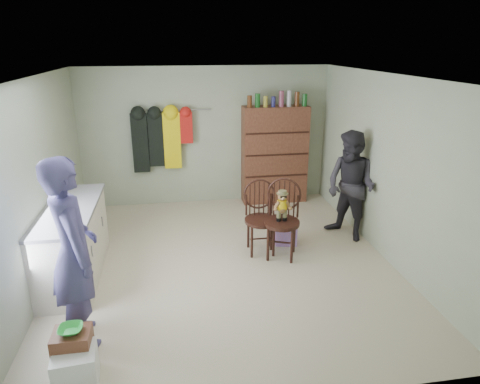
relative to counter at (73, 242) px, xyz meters
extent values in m
plane|color=beige|center=(1.95, 0.00, -0.47)|extent=(5.00, 5.00, 0.00)
plane|color=#ABB698|center=(1.95, 2.50, 0.78)|extent=(4.50, 0.00, 4.50)
plane|color=#ABB698|center=(-0.30, 0.00, 0.78)|extent=(0.00, 5.00, 5.00)
plane|color=#ABB698|center=(4.20, 0.00, 0.78)|extent=(0.00, 5.00, 5.00)
plane|color=white|center=(1.95, 0.00, 2.03)|extent=(5.00, 5.00, 0.00)
cube|color=silver|center=(0.00, 0.00, -0.02)|extent=(0.60, 1.80, 0.90)
cube|color=slate|center=(0.00, 0.00, 0.45)|extent=(0.64, 1.86, 0.04)
cylinder|color=#99999E|center=(0.31, -0.45, 0.07)|extent=(0.02, 0.02, 0.14)
cylinder|color=#99999E|center=(0.31, 0.45, 0.07)|extent=(0.02, 0.02, 0.14)
cube|color=brown|center=(0.34, -1.88, -0.24)|extent=(0.33, 0.28, 0.47)
imported|color=green|center=(0.34, -1.88, 0.02)|extent=(0.21, 0.21, 0.05)
cube|color=white|center=(0.37, -2.00, -0.30)|extent=(0.40, 0.38, 0.35)
cylinder|color=#321811|center=(2.76, 0.05, 0.05)|extent=(0.64, 0.64, 0.05)
cylinder|color=#321811|center=(2.55, -0.04, -0.23)|extent=(0.04, 0.04, 0.49)
cylinder|color=#321811|center=(2.86, -0.16, -0.23)|extent=(0.04, 0.04, 0.49)
cylinder|color=#321811|center=(2.67, 0.27, -0.23)|extent=(0.04, 0.04, 0.49)
cylinder|color=#321811|center=(2.98, 0.15, -0.23)|extent=(0.04, 0.04, 0.49)
torus|color=#321811|center=(2.84, 0.23, 0.40)|extent=(0.46, 0.20, 0.48)
cylinder|color=#321811|center=(2.65, 0.29, 0.23)|extent=(0.03, 0.03, 0.33)
cylinder|color=#321811|center=(3.01, 0.15, 0.23)|extent=(0.03, 0.03, 0.33)
cylinder|color=yellow|center=(2.76, 0.07, 0.30)|extent=(0.14, 0.14, 0.13)
cylinder|color=#475128|center=(2.76, 0.07, 0.17)|extent=(0.08, 0.08, 0.20)
sphere|color=#9E7042|center=(2.76, 0.07, 0.43)|extent=(0.12, 0.12, 0.12)
cylinder|color=#475128|center=(2.76, 0.07, 0.49)|extent=(0.11, 0.11, 0.04)
cube|color=black|center=(2.76, 0.01, 0.44)|extent=(0.09, 0.01, 0.02)
cylinder|color=#321811|center=(2.51, 0.23, 0.02)|extent=(0.48, 0.48, 0.05)
cylinder|color=#321811|center=(2.35, 0.08, -0.24)|extent=(0.04, 0.04, 0.47)
cylinder|color=#321811|center=(2.66, 0.07, -0.24)|extent=(0.04, 0.04, 0.47)
cylinder|color=#321811|center=(2.36, 0.41, -0.24)|extent=(0.04, 0.04, 0.47)
cylinder|color=#321811|center=(2.67, 0.40, -0.24)|extent=(0.04, 0.04, 0.47)
torus|color=#321811|center=(2.51, 0.42, 0.35)|extent=(0.45, 0.04, 0.45)
cylinder|color=#321811|center=(2.33, 0.42, 0.20)|extent=(0.03, 0.03, 0.31)
cylinder|color=#321811|center=(2.70, 0.41, 0.20)|extent=(0.03, 0.03, 0.31)
cube|color=pink|center=(2.94, 0.44, -0.30)|extent=(0.36, 0.30, 0.34)
imported|color=#484279|center=(0.32, -1.33, 0.49)|extent=(0.69, 0.82, 1.93)
imported|color=#2D2B33|center=(3.94, 0.51, 0.36)|extent=(0.96, 1.02, 1.67)
cube|color=brown|center=(3.20, 2.30, 0.43)|extent=(1.20, 0.38, 1.80)
cube|color=#321811|center=(3.20, 2.11, 0.08)|extent=(1.16, 0.02, 0.03)
cube|color=#321811|center=(3.20, 2.11, 0.48)|extent=(1.16, 0.02, 0.03)
cube|color=#321811|center=(3.20, 2.11, 0.88)|extent=(1.16, 0.02, 0.03)
cylinder|color=#592D14|center=(2.70, 2.20, 1.43)|extent=(0.08, 0.08, 0.21)
cylinder|color=#19591E|center=(2.84, 2.20, 1.45)|extent=(0.09, 0.09, 0.24)
cylinder|color=#A59933|center=(2.99, 2.20, 1.42)|extent=(0.07, 0.07, 0.19)
cylinder|color=navy|center=(3.13, 2.20, 1.42)|extent=(0.07, 0.07, 0.18)
cylinder|color=#8C3F59|center=(3.27, 2.20, 1.47)|extent=(0.09, 0.09, 0.28)
cylinder|color=#B2B2B7|center=(3.41, 2.20, 1.47)|extent=(0.08, 0.08, 0.28)
cylinder|color=#592D14|center=(3.56, 2.20, 1.46)|extent=(0.09, 0.09, 0.26)
cylinder|color=#19591E|center=(3.70, 2.20, 1.44)|extent=(0.09, 0.09, 0.22)
cylinder|color=#99999E|center=(1.55, 2.44, 1.28)|extent=(1.00, 0.02, 0.02)
cube|color=black|center=(0.77, 2.38, 0.72)|extent=(0.28, 0.10, 1.05)
cube|color=black|center=(1.05, 2.38, 0.77)|extent=(0.26, 0.10, 0.95)
cube|color=yellow|center=(1.33, 2.38, 0.75)|extent=(0.30, 0.10, 1.00)
cube|color=red|center=(1.59, 2.38, 0.97)|extent=(0.22, 0.10, 0.55)
camera|label=1|loc=(1.30, -5.23, 2.41)|focal=32.00mm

